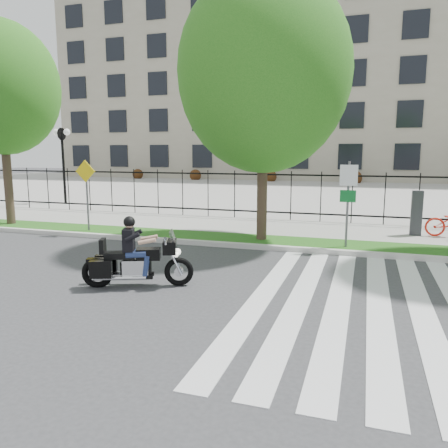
% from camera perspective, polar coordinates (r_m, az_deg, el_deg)
% --- Properties ---
extents(ground, '(120.00, 120.00, 0.00)m').
position_cam_1_polar(ground, '(9.88, -7.42, -7.82)').
color(ground, '#333336').
rests_on(ground, ground).
extents(curb, '(60.00, 0.20, 0.15)m').
position_cam_1_polar(curb, '(13.55, 0.04, -2.69)').
color(curb, beige).
rests_on(curb, ground).
extents(grass_verge, '(60.00, 1.50, 0.15)m').
position_cam_1_polar(grass_verge, '(14.35, 1.09, -2.02)').
color(grass_verge, '#1D4E13').
rests_on(grass_verge, ground).
extents(sidewalk, '(60.00, 3.50, 0.15)m').
position_cam_1_polar(sidewalk, '(16.71, 3.59, -0.41)').
color(sidewalk, '#A19D96').
rests_on(sidewalk, ground).
extents(plaza, '(80.00, 34.00, 0.10)m').
position_cam_1_polar(plaza, '(33.88, 11.08, 4.34)').
color(plaza, '#A19D96').
rests_on(plaza, ground).
extents(crosswalk_stripes, '(5.70, 8.00, 0.01)m').
position_cam_1_polar(crosswalk_stripes, '(9.01, 22.00, -10.10)').
color(crosswalk_stripes, silver).
rests_on(crosswalk_stripes, ground).
extents(iron_fence, '(30.00, 0.06, 2.00)m').
position_cam_1_polar(iron_fence, '(18.26, 5.01, 3.80)').
color(iron_fence, black).
rests_on(iron_fence, sidewalk).
extents(office_building, '(60.00, 21.90, 20.15)m').
position_cam_1_polar(office_building, '(54.04, 14.16, 16.58)').
color(office_building, gray).
rests_on(office_building, ground).
extents(lamp_post_left, '(1.06, 0.70, 4.25)m').
position_cam_1_polar(lamp_post_left, '(26.07, -20.36, 9.44)').
color(lamp_post_left, black).
rests_on(lamp_post_left, ground).
extents(street_tree_0, '(4.31, 4.31, 7.61)m').
position_cam_1_polar(street_tree_0, '(18.97, -27.15, 15.51)').
color(street_tree_0, '#36261D').
rests_on(street_tree_0, grass_verge).
extents(street_tree_1, '(5.26, 5.26, 8.15)m').
position_cam_1_polar(street_tree_1, '(14.01, 5.22, 19.05)').
color(street_tree_1, '#36261D').
rests_on(street_tree_1, grass_verge).
extents(sign_pole_regulatory, '(0.50, 0.09, 2.50)m').
position_cam_1_polar(sign_pole_regulatory, '(13.14, 15.90, 3.92)').
color(sign_pole_regulatory, '#59595B').
rests_on(sign_pole_regulatory, grass_verge).
extents(sign_pole_warning, '(0.78, 0.09, 2.49)m').
position_cam_1_polar(sign_pole_warning, '(16.13, -17.53, 4.79)').
color(sign_pole_warning, '#59595B').
rests_on(sign_pole_warning, grass_verge).
extents(motorcycle_rider, '(2.31, 1.22, 1.87)m').
position_cam_1_polar(motorcycle_rider, '(9.68, -11.31, -4.45)').
color(motorcycle_rider, black).
rests_on(motorcycle_rider, ground).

